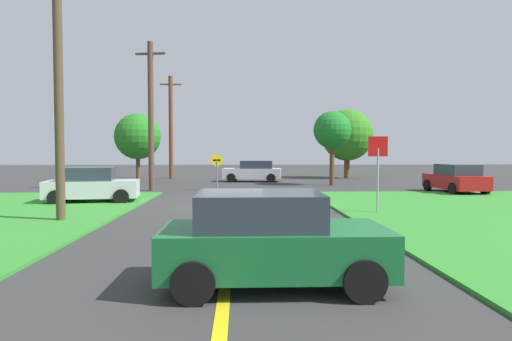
{
  "coord_description": "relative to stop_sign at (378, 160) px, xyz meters",
  "views": [
    {
      "loc": [
        0.26,
        -18.71,
        2.32
      ],
      "look_at": [
        1.01,
        2.13,
        1.43
      ],
      "focal_mm": 31.29,
      "sensor_mm": 36.0,
      "label": 1
    }
  ],
  "objects": [
    {
      "name": "car_approaching_junction",
      "position": [
        -4.07,
        17.99,
        -1.22
      ],
      "size": [
        4.61,
        2.52,
        1.62
      ],
      "rotation": [
        0.0,
        0.0,
        3.03
      ],
      "color": "silver",
      "rests_on": "ground"
    },
    {
      "name": "pine_tree_center",
      "position": [
        4.21,
        22.14,
        1.7
      ],
      "size": [
        4.44,
        4.44,
        5.96
      ],
      "color": "brown",
      "rests_on": "ground"
    },
    {
      "name": "oak_tree_right",
      "position": [
        1.22,
        14.09,
        1.74
      ],
      "size": [
        2.57,
        2.57,
        5.09
      ],
      "color": "brown",
      "rests_on": "ground"
    },
    {
      "name": "oak_tree_left",
      "position": [
        -12.74,
        17.35,
        1.42
      ],
      "size": [
        3.42,
        3.42,
        5.16
      ],
      "color": "brown",
      "rests_on": "ground"
    },
    {
      "name": "car_on_crossroad",
      "position": [
        6.96,
        8.15,
        -1.22
      ],
      "size": [
        2.22,
        4.23,
        1.62
      ],
      "rotation": [
        0.0,
        0.0,
        1.63
      ],
      "color": "red",
      "rests_on": "ground"
    },
    {
      "name": "stop_sign",
      "position": [
        0.0,
        0.0,
        0.0
      ],
      "size": [
        0.74,
        0.08,
        2.88
      ],
      "rotation": [
        0.0,
        0.0,
        3.2
      ],
      "color": "#9EA0A8",
      "rests_on": "ground"
    },
    {
      "name": "car_behind_on_main_road",
      "position": [
        -4.57,
        -8.68,
        -1.22
      ],
      "size": [
        3.85,
        2.1,
        1.62
      ],
      "rotation": [
        0.0,
        0.0,
        0.0
      ],
      "color": "#196B33",
      "rests_on": "ground"
    },
    {
      "name": "utility_pole_far",
      "position": [
        -10.99,
        22.1,
        2.43
      ],
      "size": [
        1.8,
        0.35,
        8.73
      ],
      "color": "brown",
      "rests_on": "ground"
    },
    {
      "name": "utility_pole_mid",
      "position": [
        -10.35,
        10.31,
        2.46
      ],
      "size": [
        1.8,
        0.39,
        8.76
      ],
      "color": "brown",
      "rests_on": "ground"
    },
    {
      "name": "ground_plane",
      "position": [
        -5.36,
        2.41,
        -2.02
      ],
      "size": [
        120.0,
        120.0,
        0.0
      ],
      "primitive_type": "plane",
      "color": "#353535"
    },
    {
      "name": "direction_sign",
      "position": [
        -6.48,
        10.27,
        -0.62
      ],
      "size": [
        0.9,
        0.17,
        2.26
      ],
      "color": "slate",
      "rests_on": "ground"
    },
    {
      "name": "utility_pole_near",
      "position": [
        -11.0,
        -1.48,
        2.53
      ],
      "size": [
        1.8,
        0.29,
        8.86
      ],
      "color": "brown",
      "rests_on": "ground"
    },
    {
      "name": "parked_car_near_building",
      "position": [
        -11.79,
        4.01,
        -1.22
      ],
      "size": [
        4.17,
        2.42,
        1.62
      ],
      "rotation": [
        0.0,
        0.0,
        0.13
      ],
      "color": "silver",
      "rests_on": "ground"
    },
    {
      "name": "lane_stripe_center",
      "position": [
        -5.36,
        -5.59,
        -2.02
      ],
      "size": [
        0.2,
        14.0,
        0.01
      ],
      "primitive_type": "cube",
      "color": "yellow",
      "rests_on": "ground"
    }
  ]
}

